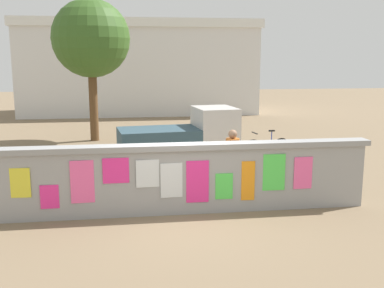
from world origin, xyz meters
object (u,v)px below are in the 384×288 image
auto_rickshaw_truck (184,139)px  person_walking (232,155)px  bicycle_near (267,147)px  tree_roadside (91,39)px  motorcycle (115,177)px

auto_rickshaw_truck → person_walking: 3.01m
auto_rickshaw_truck → bicycle_near: auto_rickshaw_truck is taller
auto_rickshaw_truck → tree_roadside: 6.80m
bicycle_near → person_walking: 4.41m
auto_rickshaw_truck → motorcycle: size_ratio=2.00×
motorcycle → tree_roadside: 8.70m
tree_roadside → motorcycle: bearing=-82.7°
tree_roadside → auto_rickshaw_truck: bearing=-59.1°
bicycle_near → person_walking: bearing=-119.0°
tree_roadside → bicycle_near: bearing=-34.8°
auto_rickshaw_truck → tree_roadside: (-3.08, 5.15, 3.19)m
bicycle_near → tree_roadside: tree_roadside is taller
person_walking → tree_roadside: bearing=116.1°
bicycle_near → auto_rickshaw_truck: bearing=-162.5°
motorcycle → auto_rickshaw_truck: bearing=52.3°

